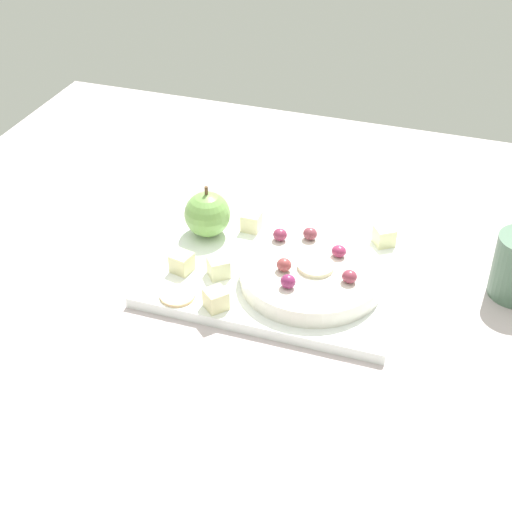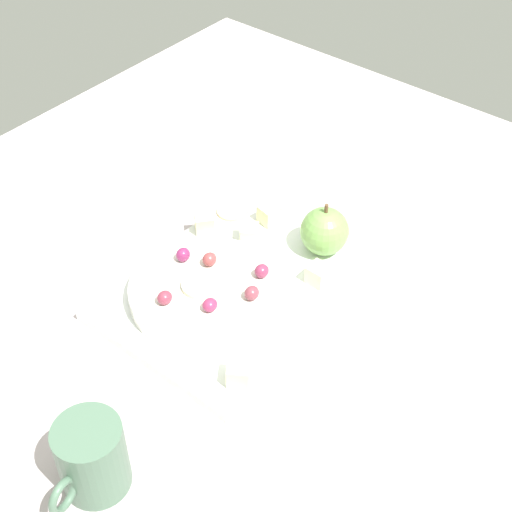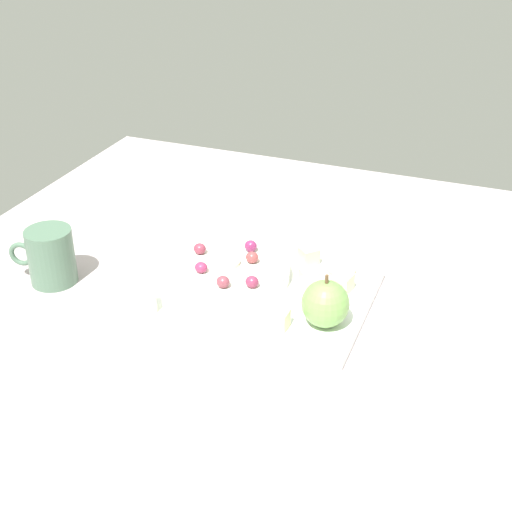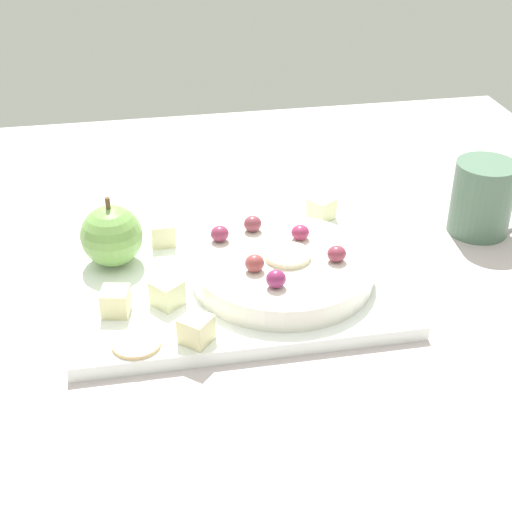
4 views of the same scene
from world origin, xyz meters
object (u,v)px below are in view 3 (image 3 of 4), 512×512
object	(u,v)px
cheese_cube_3	(309,256)
grape_0	(223,282)
platter	(254,294)
cup	(50,256)
grape_5	(200,249)
grape_1	(252,282)
serving_dish	(227,272)
cheese_cube_4	(309,278)
cheese_cube_0	(147,301)
cheese_cube_1	(279,320)
grape_3	(252,257)
cracker_0	(341,269)
apple_whole	(325,304)
cheese_cube_2	(343,282)
grape_2	(201,267)
grape_4	(251,246)
apple_slice_0	(224,262)

from	to	relation	value
cheese_cube_3	grape_0	size ratio (longest dim) A/B	1.33
platter	cup	distance (cm)	31.43
cheese_cube_3	grape_5	xyz separation A→B (cm)	(-15.19, -7.34, 1.98)
grape_0	grape_1	distance (cm)	4.09
serving_dish	cheese_cube_4	distance (cm)	12.35
cheese_cube_0	cup	bearing A→B (deg)	168.72
cheese_cube_1	grape_3	size ratio (longest dim) A/B	1.33
cheese_cube_1	cracker_0	size ratio (longest dim) A/B	0.57
cracker_0	grape_3	bearing A→B (deg)	-151.45
apple_whole	grape_0	xyz separation A→B (cm)	(-15.06, 0.16, 0.02)
serving_dish	grape_3	world-z (taller)	grape_3
cheese_cube_2	cheese_cube_3	distance (cm)	9.18
apple_whole	cheese_cube_1	size ratio (longest dim) A/B	2.53
cheese_cube_3	grape_2	xyz separation A→B (cm)	(-12.62, -12.36, 1.93)
cheese_cube_2	cheese_cube_0	bearing A→B (deg)	-148.58
grape_4	grape_5	xyz separation A→B (cm)	(-7.00, -3.52, -0.06)
grape_3	cheese_cube_4	bearing A→B (deg)	4.31
grape_3	grape_1	bearing A→B (deg)	-68.59
grape_1	apple_slice_0	bearing A→B (deg)	143.44
grape_1	grape_4	world-z (taller)	same
serving_dish	apple_slice_0	bearing A→B (deg)	160.33
cheese_cube_0	cheese_cube_4	xyz separation A→B (cm)	(19.32, 14.31, 0.00)
platter	cheese_cube_4	bearing A→B (deg)	28.92
apple_whole	grape_2	world-z (taller)	apple_whole
grape_2	grape_3	bearing A→B (deg)	42.03
serving_dish	apple_slice_0	world-z (taller)	apple_slice_0
grape_1	grape_2	distance (cm)	8.54
cheese_cube_1	cheese_cube_2	distance (cm)	13.62
cheese_cube_0	grape_5	world-z (taller)	grape_5
grape_0	grape_4	bearing A→B (deg)	91.18
cheese_cube_2	cheese_cube_4	size ratio (longest dim) A/B	1.00
cheese_cube_0	cheese_cube_4	bearing A→B (deg)	36.53
grape_5	cup	world-z (taller)	cup
cheese_cube_0	grape_5	size ratio (longest dim) A/B	1.33
grape_2	grape_4	xyz separation A→B (cm)	(4.42, 8.54, 0.11)
cheese_cube_0	cheese_cube_1	size ratio (longest dim) A/B	1.00
apple_slice_0	grape_1	bearing A→B (deg)	-36.56
cheese_cube_3	apple_slice_0	xyz separation A→B (cm)	(-10.46, -8.84, 1.42)
grape_4	grape_5	bearing A→B (deg)	-153.31
apple_whole	grape_4	distance (cm)	19.05
platter	grape_0	xyz separation A→B (cm)	(-2.86, -4.68, 4.05)
grape_3	apple_slice_0	bearing A→B (deg)	-154.27
apple_whole	cheese_cube_3	bearing A→B (deg)	115.07
grape_1	grape_2	world-z (taller)	grape_1
grape_4	cheese_cube_0	bearing A→B (deg)	-118.19
platter	cheese_cube_2	bearing A→B (deg)	20.33
grape_0	grape_2	bearing A→B (deg)	150.23
cheese_cube_0	grape_2	distance (cm)	9.71
apple_whole	serving_dish	bearing A→B (deg)	160.15
grape_3	grape_4	world-z (taller)	same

